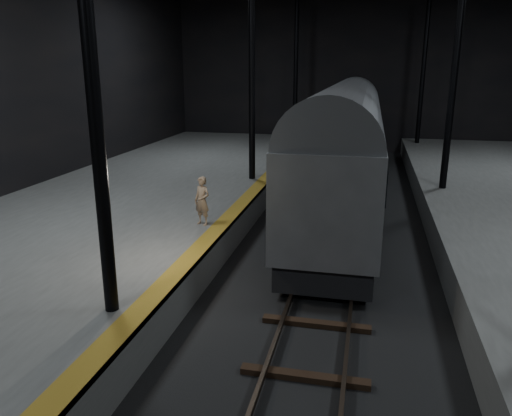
% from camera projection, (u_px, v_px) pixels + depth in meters
% --- Properties ---
extents(ground, '(44.00, 44.00, 0.00)m').
position_uv_depth(ground, '(324.00, 288.00, 12.95)').
color(ground, black).
rests_on(ground, ground).
extents(platform_left, '(9.00, 43.80, 1.00)m').
position_uv_depth(platform_left, '(65.00, 248.00, 14.41)').
color(platform_left, '#535350').
rests_on(platform_left, ground).
extents(tactile_strip, '(0.50, 43.80, 0.01)m').
position_uv_depth(tactile_strip, '(204.00, 243.00, 13.37)').
color(tactile_strip, olive).
rests_on(tactile_strip, platform_left).
extents(track, '(2.40, 43.00, 0.24)m').
position_uv_depth(track, '(324.00, 286.00, 12.93)').
color(track, '#3F3328').
rests_on(track, ground).
extents(train, '(2.73, 18.21, 4.87)m').
position_uv_depth(train, '(345.00, 141.00, 19.63)').
color(train, '#999CA0').
rests_on(train, ground).
extents(woman, '(0.63, 0.53, 1.46)m').
position_uv_depth(woman, '(202.00, 201.00, 14.71)').
color(woman, '#95785B').
rests_on(woman, platform_left).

